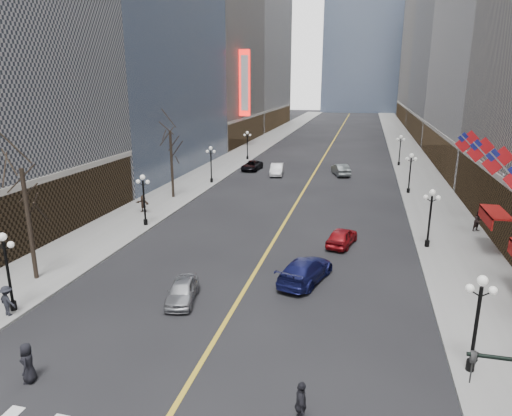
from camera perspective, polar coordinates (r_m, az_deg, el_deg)
The scene contains 32 objects.
sidewalk_east at distance 76.52m, azimuth 18.87°, elevation 5.48°, with size 6.00×230.00×0.15m, color gray.
sidewalk_west at distance 78.93m, azimuth -1.90°, elevation 6.60°, with size 6.00×230.00×0.15m, color gray.
lane_line at distance 86.32m, azimuth 8.97°, elevation 7.15°, with size 0.25×200.00×0.02m, color gold.
bldg_east_c at distance 114.15m, azimuth 26.85°, elevation 19.96°, with size 26.60×40.60×48.80m.
bldg_east_d at distance 157.01m, azimuth 23.57°, elevation 21.27°, with size 26.60×46.60×62.80m.
bldg_west_c at distance 99.96m, azimuth -8.79°, elevation 22.78°, with size 26.60×30.60×50.80m.
streetlamp_east_0 at distance 22.01m, azimuth 25.98°, elevation -11.83°, with size 1.26×0.44×4.52m.
streetlamp_east_1 at distance 36.79m, azimuth 20.97°, elevation -0.49°, with size 1.26×0.44×4.52m.
streetlamp_east_2 at distance 54.25m, azimuth 18.73°, elevation 4.65°, with size 1.26×0.44×4.52m.
streetlamp_east_3 at distance 71.98m, azimuth 17.58°, elevation 7.28°, with size 1.26×0.44×4.52m.
streetlamp_west_0 at distance 28.29m, azimuth -28.71°, elevation -6.15°, with size 1.26×0.44×4.52m.
streetlamp_west_1 at distance 40.86m, azimuth -13.86°, elevation 1.63°, with size 1.26×0.44×4.52m.
streetlamp_west_2 at distance 57.09m, azimuth -5.65°, elevation 5.92°, with size 1.26×0.44×4.52m.
streetlamp_west_3 at distance 74.14m, azimuth -1.09°, elevation 8.22°, with size 1.26×0.44×4.52m.
flag_3 at distance 33.69m, azimuth 28.24°, elevation 4.94°, with size 2.87×0.12×2.87m.
flag_4 at distance 38.49m, azimuth 26.46°, elevation 6.28°, with size 2.87×0.12×2.87m.
flag_5 at distance 43.34m, azimuth 25.07°, elevation 7.32°, with size 2.87×0.12×2.87m.
awning_c at distance 37.59m, azimuth 27.50°, elevation -0.63°, with size 1.40×4.00×0.93m.
theatre_marquee at distance 88.10m, azimuth -1.41°, elevation 15.33°, with size 2.00×0.55×12.00m.
tree_west_near at distance 31.34m, azimuth -27.03°, elevation 2.45°, with size 3.60×3.60×7.92m.
tree_west_far at distance 49.85m, azimuth -10.63°, elevation 8.20°, with size 3.60×3.60×7.92m.
car_nb_near at distance 27.36m, azimuth -9.21°, elevation -10.15°, with size 1.56×3.87×1.32m, color #9FA1A6.
car_nb_mid at distance 62.50m, azimuth 2.62°, elevation 4.84°, with size 1.65×4.73×1.56m, color silver.
car_nb_far at distance 65.90m, azimuth -0.51°, elevation 5.33°, with size 2.22×4.82×1.34m, color black.
car_sb_near at distance 29.62m, azimuth 6.19°, elevation -7.71°, with size 2.17×5.34×1.55m, color #161953.
car_sb_mid at distance 36.31m, azimuth 10.69°, elevation -3.53°, with size 1.68×4.18×1.43m, color maroon.
car_sb_far at distance 63.29m, azimuth 10.54°, elevation 4.74°, with size 1.66×4.77×1.57m, color #4F5657.
ped_east_walk at distance 42.81m, azimuth 26.05°, elevation -1.48°, with size 0.87×0.48×1.78m, color black.
ped_west_walk at distance 28.49m, azimuth -28.65°, elevation -10.14°, with size 1.10×0.46×1.71m, color black.
ped_west_far at distance 45.41m, azimuth -13.93°, elevation 0.54°, with size 1.58×0.45×1.70m, color #30221A.
ped_crossing_a at distance 18.32m, azimuth 5.65°, elevation -23.35°, with size 1.13×0.51×1.93m, color black.
ped_crossing_b at distance 22.66m, azimuth -26.63°, elevation -16.90°, with size 0.88×0.48×1.80m, color black.
Camera 1 is at (6.69, -5.16, 12.47)m, focal length 32.00 mm.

